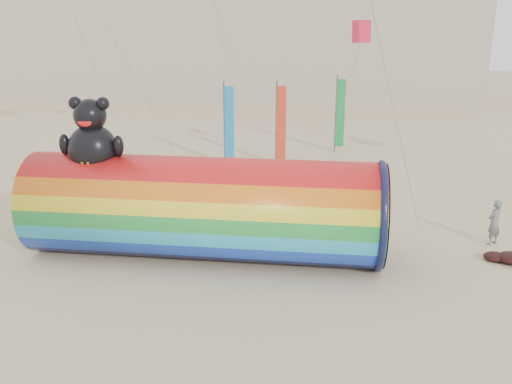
# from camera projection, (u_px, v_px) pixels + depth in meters

# --- Properties ---
(ground) EXTENTS (160.00, 160.00, 0.00)m
(ground) POSITION_uv_depth(u_px,v_px,m) (238.00, 264.00, 21.48)
(ground) COLOR #CCB58C
(ground) RESTS_ON ground
(hotel_building) EXTENTS (60.40, 15.40, 20.60)m
(hotel_building) POSITION_uv_depth(u_px,v_px,m) (197.00, 1.00, 63.36)
(hotel_building) COLOR #B7AD99
(hotel_building) RESTS_ON ground
(windsock_assembly) EXTENTS (13.44, 4.09, 6.19)m
(windsock_assembly) POSITION_uv_depth(u_px,v_px,m) (204.00, 205.00, 21.64)
(windsock_assembly) COLOR red
(windsock_assembly) RESTS_ON ground
(kite_handler) EXTENTS (0.82, 0.79, 1.90)m
(kite_handler) POSITION_uv_depth(u_px,v_px,m) (494.00, 222.00, 23.05)
(kite_handler) COLOR slate
(kite_handler) RESTS_ON ground
(festival_banners) EXTENTS (7.33, 4.80, 5.20)m
(festival_banners) POSITION_uv_depth(u_px,v_px,m) (284.00, 120.00, 35.68)
(festival_banners) COLOR #59595E
(festival_banners) RESTS_ON ground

